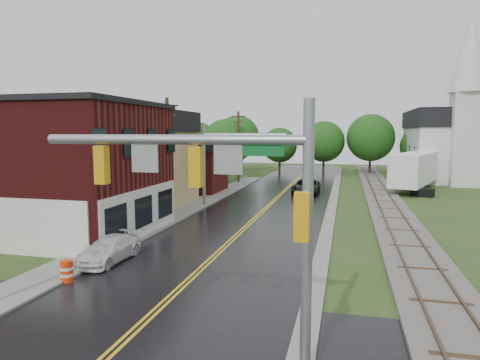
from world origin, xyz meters
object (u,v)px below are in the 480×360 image
at_px(tree_left_c, 174,148).
at_px(tree_left_e, 227,144).
at_px(pickup_white, 109,250).
at_px(brick_building, 42,167).
at_px(utility_pole_b, 168,154).
at_px(tree_left_a, 22,148).
at_px(church, 452,137).
at_px(suv_dark, 306,187).
at_px(utility_pole_c, 238,146).
at_px(tree_left_b, 108,139).
at_px(traffic_signal_near, 224,188).
at_px(construction_barrel, 67,271).
at_px(semi_trailer, 416,168).
at_px(traffic_signal_far, 227,149).

bearing_deg(tree_left_c, tree_left_e, 50.19).
relative_size(tree_left_e, pickup_white, 1.95).
distance_m(brick_building, utility_pole_b, 9.03).
bearing_deg(tree_left_a, utility_pole_b, 0.45).
xyz_separation_m(church, pickup_white, (-24.80, -43.71, -5.23)).
bearing_deg(suv_dark, tree_left_c, 168.19).
bearing_deg(suv_dark, utility_pole_c, 140.90).
height_order(tree_left_b, tree_left_e, tree_left_b).
height_order(traffic_signal_near, construction_barrel, traffic_signal_near).
height_order(utility_pole_b, suv_dark, utility_pole_b).
xyz_separation_m(tree_left_a, tree_left_b, (2.00, 10.00, 0.60)).
distance_m(utility_pole_c, tree_left_b, 16.42).
bearing_deg(tree_left_c, pickup_white, -73.15).
bearing_deg(utility_pole_c, traffic_signal_near, -76.26).
bearing_deg(semi_trailer, brick_building, -134.36).
distance_m(church, construction_barrel, 53.28).
xyz_separation_m(brick_building, tree_left_b, (-5.36, 16.90, 1.57)).
height_order(utility_pole_b, tree_left_a, utility_pole_b).
bearing_deg(tree_left_c, traffic_signal_far, -51.18).
xyz_separation_m(church, tree_left_c, (-33.85, -13.84, -1.32)).
height_order(tree_left_a, construction_barrel, tree_left_a).
bearing_deg(utility_pole_c, pickup_white, -86.63).
bearing_deg(tree_left_b, church, 29.99).
bearing_deg(tree_left_a, tree_left_e, 65.38).
bearing_deg(pickup_white, traffic_signal_near, -42.19).
relative_size(church, pickup_white, 4.79).
distance_m(utility_pole_b, utility_pole_c, 22.00).
relative_size(tree_left_a, suv_dark, 1.57).
relative_size(tree_left_b, tree_left_c, 1.27).
distance_m(brick_building, traffic_signal_far, 15.03).
relative_size(utility_pole_c, suv_dark, 1.63).
bearing_deg(traffic_signal_far, tree_left_a, -162.70).
relative_size(tree_left_b, pickup_white, 2.32).
height_order(traffic_signal_far, utility_pole_b, utility_pole_b).
bearing_deg(semi_trailer, church, 62.71).
height_order(traffic_signal_far, semi_trailer, traffic_signal_far).
bearing_deg(utility_pole_c, tree_left_a, -120.55).
bearing_deg(pickup_white, tree_left_e, 98.38).
bearing_deg(traffic_signal_far, construction_barrel, -94.38).
relative_size(utility_pole_b, utility_pole_c, 1.00).
relative_size(utility_pole_b, tree_left_a, 1.04).
distance_m(tree_left_e, construction_barrel, 39.33).
bearing_deg(utility_pole_b, tree_left_b, 138.14).
distance_m(church, semi_trailer, 13.58).
distance_m(utility_pole_b, tree_left_b, 14.87).
bearing_deg(suv_dark, semi_trailer, 30.20).
relative_size(tree_left_e, semi_trailer, 0.60).
height_order(utility_pole_b, construction_barrel, utility_pole_b).
relative_size(traffic_signal_far, tree_left_a, 0.85).
bearing_deg(tree_left_a, tree_left_b, 78.69).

